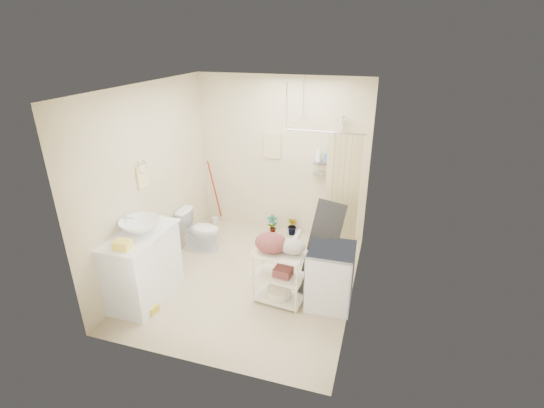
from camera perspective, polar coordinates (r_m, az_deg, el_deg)
The scene contains 23 objects.
floor at distance 5.62m, azimuth -3.22°, elevation -10.80°, with size 3.20×3.20×0.00m, color beige.
ceiling at distance 4.68m, azimuth -3.96°, elevation 16.54°, with size 2.80×3.20×0.04m, color silver.
wall_back at distance 6.44m, azimuth 1.41°, elevation 6.69°, with size 2.80×0.04×2.60m, color beige.
wall_front at distance 3.70m, azimuth -12.23°, elevation -7.31°, with size 2.80×0.04×2.60m, color beige.
wall_left at distance 5.62m, azimuth -17.08°, elevation 3.09°, with size 0.04×3.20×2.60m, color beige.
wall_right at distance 4.73m, azimuth 12.57°, elevation -0.29°, with size 0.04×3.20×2.60m, color beige.
vanity at distance 5.30m, azimuth -18.23°, elevation -8.48°, with size 0.59×1.05×0.92m, color silver.
sink at distance 5.04m, azimuth -18.52°, elevation -3.11°, with size 0.50×0.50×0.17m, color white.
counter_basket at distance 4.77m, azimuth -20.86°, elevation -5.53°, with size 0.18×0.14×0.10m, color #F3D74A.
floor_basket at distance 5.23m, azimuth -17.21°, elevation -14.04°, with size 0.25×0.19×0.14m, color gold.
toilet at distance 6.29m, azimuth -10.39°, elevation -3.69°, with size 0.37×0.64×0.66m, color silver.
mop at distance 6.96m, azimuth -8.58°, elevation 1.68°, with size 0.12×0.12×1.21m, color #9F1B0C, non-canonical shape.
potted_plant_a at distance 6.72m, azimuth 0.05°, elevation -2.97°, with size 0.18×0.12×0.34m, color brown.
potted_plant_b at distance 6.67m, azimuth 3.00°, elevation -3.21°, with size 0.18×0.15×0.34m, color brown.
hanging_towel at distance 6.41m, azimuth 0.08°, elevation 8.47°, with size 0.28×0.03×0.42m, color beige.
towel_ring at distance 5.40m, azimuth -18.25°, elevation 4.03°, with size 0.04×0.22×0.34m, color #F7E09D, non-canonical shape.
tp_holder at distance 5.86m, azimuth -15.82°, elevation -2.10°, with size 0.08×0.12×0.14m, color white, non-canonical shape.
shower at distance 5.84m, azimuth 7.97°, elevation 2.08°, with size 1.10×1.10×2.10m, color white, non-canonical shape.
shampoo_bottle_a at distance 6.20m, azimuth 6.73°, elevation 7.10°, with size 0.08×0.08×0.22m, color white.
shampoo_bottle_b at distance 6.17m, azimuth 8.02°, elevation 6.81°, with size 0.08×0.09×0.19m, color #3961A6.
washing_machine at distance 5.01m, azimuth 8.44°, elevation -10.29°, with size 0.54×0.56×0.80m, color silver.
laundry_rack at distance 4.98m, azimuth 1.04°, elevation -9.82°, with size 0.62×0.36×0.86m, color silver, non-canonical shape.
ironing_board at distance 5.05m, azimuth 7.19°, elevation -6.52°, with size 0.37×0.11×1.30m, color black, non-canonical shape.
Camera 1 is at (1.65, -4.34, 3.16)m, focal length 26.00 mm.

